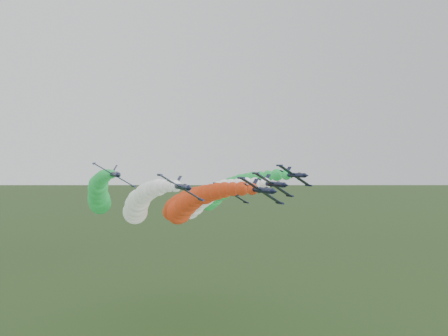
{
  "coord_description": "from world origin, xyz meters",
  "views": [
    {
      "loc": [
        -30.64,
        -68.95,
        47.12
      ],
      "look_at": [
        1.65,
        5.07,
        46.47
      ],
      "focal_mm": 35.0,
      "sensor_mm": 36.0,
      "label": 1
    }
  ],
  "objects_px": {
    "jet_inner_right": "(200,201)",
    "jet_outer_left": "(99,195)",
    "jet_outer_right": "(221,193)",
    "jet_inner_left": "(139,204)",
    "jet_lead": "(187,206)",
    "jet_trail": "(180,205)"
  },
  "relations": [
    {
      "from": "jet_inner_right",
      "to": "jet_outer_left",
      "type": "height_order",
      "value": "jet_outer_left"
    },
    {
      "from": "jet_inner_right",
      "to": "jet_outer_right",
      "type": "bearing_deg",
      "value": 37.39
    },
    {
      "from": "jet_inner_left",
      "to": "jet_lead",
      "type": "bearing_deg",
      "value": -28.47
    },
    {
      "from": "jet_inner_left",
      "to": "jet_inner_right",
      "type": "height_order",
      "value": "jet_inner_right"
    },
    {
      "from": "jet_lead",
      "to": "jet_trail",
      "type": "bearing_deg",
      "value": 77.84
    },
    {
      "from": "jet_lead",
      "to": "jet_inner_left",
      "type": "bearing_deg",
      "value": 151.53
    },
    {
      "from": "jet_outer_left",
      "to": "jet_trail",
      "type": "bearing_deg",
      "value": 0.42
    },
    {
      "from": "jet_inner_right",
      "to": "jet_outer_right",
      "type": "height_order",
      "value": "jet_outer_right"
    },
    {
      "from": "jet_inner_left",
      "to": "jet_inner_right",
      "type": "xyz_separation_m",
      "value": [
        17.48,
        -0.03,
        0.27
      ]
    },
    {
      "from": "jet_inner_right",
      "to": "jet_outer_left",
      "type": "bearing_deg",
      "value": 152.82
    },
    {
      "from": "jet_inner_right",
      "to": "jet_inner_left",
      "type": "bearing_deg",
      "value": 179.89
    },
    {
      "from": "jet_lead",
      "to": "jet_inner_right",
      "type": "relative_size",
      "value": 1.0
    },
    {
      "from": "jet_inner_right",
      "to": "jet_trail",
      "type": "height_order",
      "value": "jet_inner_right"
    },
    {
      "from": "jet_trail",
      "to": "jet_outer_left",
      "type": "bearing_deg",
      "value": -179.58
    },
    {
      "from": "jet_inner_right",
      "to": "jet_trail",
      "type": "xyz_separation_m",
      "value": [
        -1.66,
        13.53,
        -2.06
      ]
    },
    {
      "from": "jet_trail",
      "to": "jet_outer_right",
      "type": "bearing_deg",
      "value": -28.17
    },
    {
      "from": "jet_outer_left",
      "to": "jet_lead",
      "type": "bearing_deg",
      "value": -44.29
    },
    {
      "from": "jet_lead",
      "to": "jet_outer_right",
      "type": "relative_size",
      "value": 1.0
    },
    {
      "from": "jet_inner_left",
      "to": "jet_outer_right",
      "type": "height_order",
      "value": "jet_outer_right"
    },
    {
      "from": "jet_inner_left",
      "to": "jet_outer_right",
      "type": "xyz_separation_m",
      "value": [
        27.2,
        7.4,
        1.81
      ]
    },
    {
      "from": "jet_outer_left",
      "to": "jet_trail",
      "type": "relative_size",
      "value": 1.01
    },
    {
      "from": "jet_outer_right",
      "to": "jet_outer_left",
      "type": "bearing_deg",
      "value": 170.59
    }
  ]
}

